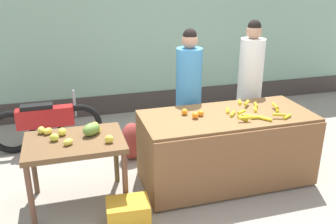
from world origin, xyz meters
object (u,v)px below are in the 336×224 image
object	(u,v)px
vendor_woman_blue_shirt	(189,96)
parked_motorcycle	(46,124)
vendor_woman_white_shirt	(250,86)
produce_sack	(132,141)
produce_crate	(128,212)

from	to	relation	value
vendor_woman_blue_shirt	parked_motorcycle	world-z (taller)	vendor_woman_blue_shirt
vendor_woman_blue_shirt	parked_motorcycle	xyz separation A→B (m)	(-1.90, 0.81, -0.51)
vendor_woman_white_shirt	produce_sack	xyz separation A→B (m)	(-1.69, 0.12, -0.68)
produce_crate	produce_sack	world-z (taller)	produce_sack
vendor_woman_blue_shirt	produce_crate	size ratio (longest dim) A/B	4.10
produce_crate	produce_sack	distance (m)	1.45
produce_crate	produce_sack	xyz separation A→B (m)	(0.32, 1.41, 0.13)
produce_sack	parked_motorcycle	bearing A→B (deg)	150.65
vendor_woman_white_shirt	parked_motorcycle	distance (m)	2.98
vendor_woman_white_shirt	parked_motorcycle	size ratio (longest dim) A/B	1.17
vendor_woman_white_shirt	parked_motorcycle	bearing A→B (deg)	165.04
vendor_woman_blue_shirt	produce_sack	bearing A→B (deg)	167.40
parked_motorcycle	produce_crate	distance (m)	2.22
vendor_woman_blue_shirt	produce_sack	xyz separation A→B (m)	(-0.76, 0.17, -0.64)
parked_motorcycle	vendor_woman_white_shirt	bearing A→B (deg)	-14.96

